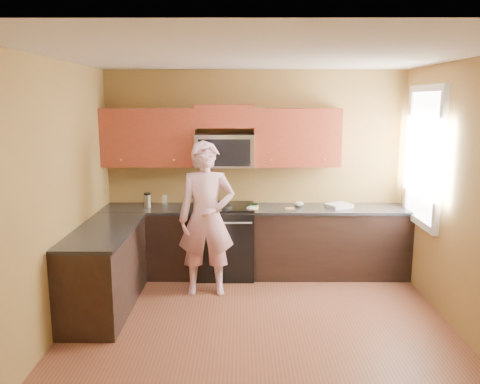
{
  "coord_description": "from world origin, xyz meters",
  "views": [
    {
      "loc": [
        -0.18,
        -4.51,
        2.3
      ],
      "look_at": [
        -0.2,
        1.3,
        1.2
      ],
      "focal_mm": 36.25,
      "sensor_mm": 36.0,
      "label": 1
    }
  ],
  "objects_px": {
    "frying_pan": "(222,210)",
    "butter_tub": "(254,209)",
    "microwave": "(225,166)",
    "stove": "(225,240)",
    "woman": "(206,219)",
    "travel_mug": "(148,207)"
  },
  "relations": [
    {
      "from": "butter_tub",
      "to": "travel_mug",
      "type": "height_order",
      "value": "travel_mug"
    },
    {
      "from": "stove",
      "to": "butter_tub",
      "type": "distance_m",
      "value": 0.59
    },
    {
      "from": "stove",
      "to": "travel_mug",
      "type": "bearing_deg",
      "value": 178.89
    },
    {
      "from": "frying_pan",
      "to": "butter_tub",
      "type": "distance_m",
      "value": 0.44
    },
    {
      "from": "microwave",
      "to": "butter_tub",
      "type": "height_order",
      "value": "microwave"
    },
    {
      "from": "frying_pan",
      "to": "butter_tub",
      "type": "height_order",
      "value": "frying_pan"
    },
    {
      "from": "stove",
      "to": "travel_mug",
      "type": "height_order",
      "value": "travel_mug"
    },
    {
      "from": "microwave",
      "to": "frying_pan",
      "type": "distance_m",
      "value": 0.62
    },
    {
      "from": "butter_tub",
      "to": "travel_mug",
      "type": "bearing_deg",
      "value": 176.15
    },
    {
      "from": "woman",
      "to": "frying_pan",
      "type": "distance_m",
      "value": 0.4
    },
    {
      "from": "frying_pan",
      "to": "travel_mug",
      "type": "bearing_deg",
      "value": 165.7
    },
    {
      "from": "stove",
      "to": "woman",
      "type": "relative_size",
      "value": 0.52
    },
    {
      "from": "frying_pan",
      "to": "butter_tub",
      "type": "xyz_separation_m",
      "value": [
        0.41,
        0.17,
        -0.03
      ]
    },
    {
      "from": "woman",
      "to": "butter_tub",
      "type": "height_order",
      "value": "woman"
    },
    {
      "from": "microwave",
      "to": "woman",
      "type": "xyz_separation_m",
      "value": [
        -0.2,
        -0.72,
        -0.53
      ]
    },
    {
      "from": "frying_pan",
      "to": "travel_mug",
      "type": "relative_size",
      "value": 2.2
    },
    {
      "from": "microwave",
      "to": "travel_mug",
      "type": "xyz_separation_m",
      "value": [
        -1.01,
        -0.11,
        -0.53
      ]
    },
    {
      "from": "butter_tub",
      "to": "woman",
      "type": "bearing_deg",
      "value": -138.03
    },
    {
      "from": "woman",
      "to": "butter_tub",
      "type": "bearing_deg",
      "value": 38.21
    },
    {
      "from": "stove",
      "to": "woman",
      "type": "bearing_deg",
      "value": -108.25
    },
    {
      "from": "stove",
      "to": "frying_pan",
      "type": "bearing_deg",
      "value": -95.83
    },
    {
      "from": "butter_tub",
      "to": "travel_mug",
      "type": "distance_m",
      "value": 1.4
    }
  ]
}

